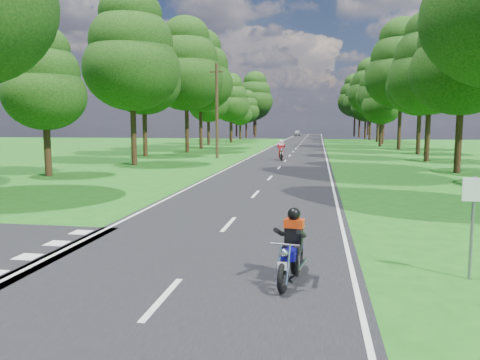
# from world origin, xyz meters

# --- Properties ---
(ground) EXTENTS (160.00, 160.00, 0.00)m
(ground) POSITION_xyz_m (0.00, 0.00, 0.00)
(ground) COLOR #185613
(ground) RESTS_ON ground
(main_road) EXTENTS (7.00, 140.00, 0.02)m
(main_road) POSITION_xyz_m (0.00, 50.00, 0.01)
(main_road) COLOR black
(main_road) RESTS_ON ground
(road_markings) EXTENTS (7.40, 140.00, 0.01)m
(road_markings) POSITION_xyz_m (-0.14, 48.13, 0.02)
(road_markings) COLOR silver
(road_markings) RESTS_ON main_road
(treeline) EXTENTS (40.00, 115.35, 14.78)m
(treeline) POSITION_xyz_m (1.43, 60.06, 8.25)
(treeline) COLOR black
(treeline) RESTS_ON ground
(telegraph_pole) EXTENTS (1.20, 0.26, 8.00)m
(telegraph_pole) POSITION_xyz_m (-6.00, 28.00, 4.07)
(telegraph_pole) COLOR #382616
(telegraph_pole) RESTS_ON ground
(road_sign) EXTENTS (0.45, 0.07, 2.00)m
(road_sign) POSITION_xyz_m (5.50, -2.01, 1.34)
(road_sign) COLOR slate
(road_sign) RESTS_ON ground
(rider_near_blue) EXTENTS (0.80, 1.72, 1.38)m
(rider_near_blue) POSITION_xyz_m (2.11, -2.72, 0.71)
(rider_near_blue) COLOR #110C88
(rider_near_blue) RESTS_ON main_road
(rider_far_red) EXTENTS (0.90, 2.06, 1.66)m
(rider_far_red) POSITION_xyz_m (-0.39, 26.64, 0.85)
(rider_far_red) COLOR #B7290E
(rider_far_red) RESTS_ON main_road
(distant_car) EXTENTS (2.03, 4.15, 1.36)m
(distant_car) POSITION_xyz_m (-2.45, 101.35, 0.70)
(distant_car) COLOR #B9BCC0
(distant_car) RESTS_ON main_road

